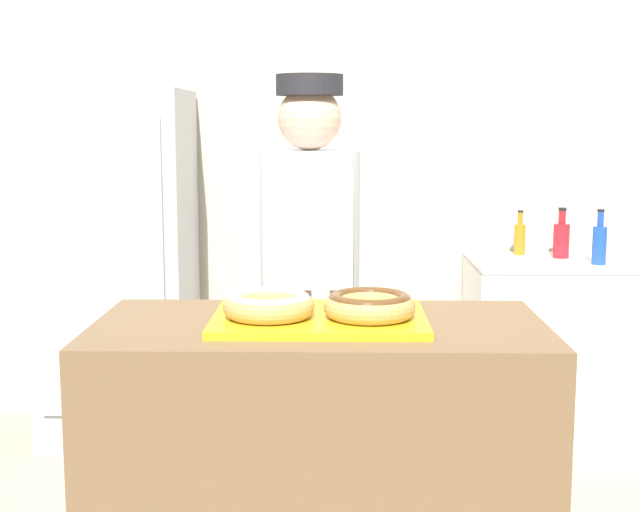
# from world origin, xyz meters

# --- Properties ---
(wall_back) EXTENTS (8.00, 0.06, 2.70)m
(wall_back) POSITION_xyz_m (0.00, 2.13, 1.35)
(wall_back) COLOR beige
(wall_back) RESTS_ON ground_plane
(display_counter) EXTENTS (1.30, 0.67, 0.98)m
(display_counter) POSITION_xyz_m (0.00, 0.00, 0.49)
(display_counter) COLOR brown
(display_counter) RESTS_ON ground_plane
(serving_tray) EXTENTS (0.61, 0.45, 0.02)m
(serving_tray) POSITION_xyz_m (0.00, 0.00, 0.99)
(serving_tray) COLOR yellow
(serving_tray) RESTS_ON display_counter
(donut_light_glaze) EXTENTS (0.26, 0.26, 0.07)m
(donut_light_glaze) POSITION_xyz_m (-0.14, -0.04, 1.04)
(donut_light_glaze) COLOR tan
(donut_light_glaze) RESTS_ON serving_tray
(donut_chocolate_glaze) EXTENTS (0.26, 0.26, 0.07)m
(donut_chocolate_glaze) POSITION_xyz_m (0.14, -0.04, 1.04)
(donut_chocolate_glaze) COLOR tan
(donut_chocolate_glaze) RESTS_ON serving_tray
(brownie_back_left) EXTENTS (0.08, 0.08, 0.03)m
(brownie_back_left) POSITION_xyz_m (-0.07, 0.17, 1.02)
(brownie_back_left) COLOR #382111
(brownie_back_left) RESTS_ON serving_tray
(brownie_back_right) EXTENTS (0.08, 0.08, 0.03)m
(brownie_back_right) POSITION_xyz_m (0.07, 0.17, 1.02)
(brownie_back_right) COLOR #382111
(brownie_back_right) RESTS_ON serving_tray
(baker_person) EXTENTS (0.36, 0.36, 1.71)m
(baker_person) POSITION_xyz_m (-0.05, 0.64, 0.91)
(baker_person) COLOR #4C4C51
(baker_person) RESTS_ON ground_plane
(beverage_fridge) EXTENTS (0.71, 0.63, 1.70)m
(beverage_fridge) POSITION_xyz_m (-1.02, 1.76, 0.85)
(beverage_fridge) COLOR #ADB2B7
(beverage_fridge) RESTS_ON ground_plane
(chest_freezer) EXTENTS (0.97, 0.61, 0.89)m
(chest_freezer) POSITION_xyz_m (1.19, 1.76, 0.45)
(chest_freezer) COLOR white
(chest_freezer) RESTS_ON ground_plane
(bottle_red) EXTENTS (0.08, 0.08, 0.25)m
(bottle_red) POSITION_xyz_m (1.16, 1.86, 0.98)
(bottle_red) COLOR red
(bottle_red) RESTS_ON chest_freezer
(bottle_blue) EXTENTS (0.07, 0.07, 0.26)m
(bottle_blue) POSITION_xyz_m (1.28, 1.65, 0.99)
(bottle_blue) COLOR #1E4CB2
(bottle_blue) RESTS_ON chest_freezer
(bottle_orange) EXTENTS (0.06, 0.06, 0.22)m
(bottle_orange) POSITION_xyz_m (0.97, 1.96, 0.98)
(bottle_orange) COLOR orange
(bottle_orange) RESTS_ON chest_freezer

